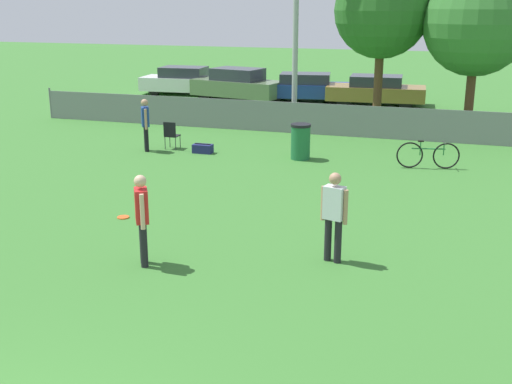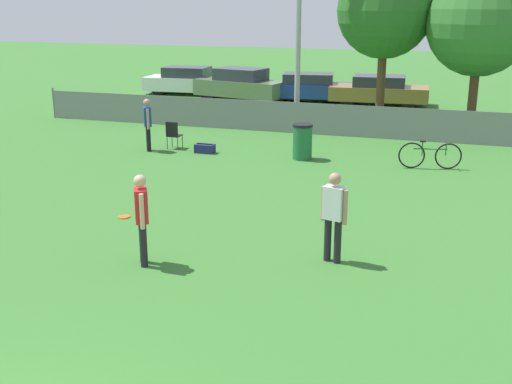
{
  "view_description": "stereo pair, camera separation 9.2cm",
  "coord_description": "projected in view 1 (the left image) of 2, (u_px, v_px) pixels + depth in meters",
  "views": [
    {
      "loc": [
        4.38,
        -3.92,
        4.52
      ],
      "look_at": [
        0.8,
        7.17,
        1.05
      ],
      "focal_mm": 45.0,
      "sensor_mm": 36.0,
      "label": 1
    },
    {
      "loc": [
        4.46,
        -3.89,
        4.52
      ],
      "look_at": [
        0.8,
        7.17,
        1.05
      ],
      "focal_mm": 45.0,
      "sensor_mm": 36.0,
      "label": 2
    }
  ],
  "objects": [
    {
      "name": "fence_backline",
      "position": [
        329.0,
        120.0,
        22.42
      ],
      "size": [
        22.81,
        0.07,
        1.21
      ],
      "color": "gray",
      "rests_on": "ground_plane"
    },
    {
      "name": "tree_near_pole",
      "position": [
        382.0,
        11.0,
        23.19
      ],
      "size": [
        3.46,
        3.46,
        5.94
      ],
      "color": "brown",
      "rests_on": "ground_plane"
    },
    {
      "name": "tree_far_right",
      "position": [
        477.0,
        23.0,
        22.11
      ],
      "size": [
        3.65,
        3.65,
        5.63
      ],
      "color": "brown",
      "rests_on": "ground_plane"
    },
    {
      "name": "player_thrower_red",
      "position": [
        142.0,
        214.0,
        11.2
      ],
      "size": [
        0.37,
        0.46,
        1.66
      ],
      "rotation": [
        0.0,
        0.0,
        -1.03
      ],
      "color": "black",
      "rests_on": "ground_plane"
    },
    {
      "name": "player_receiver_white",
      "position": [
        334.0,
        211.0,
        11.35
      ],
      "size": [
        0.51,
        0.31,
        1.66
      ],
      "rotation": [
        0.0,
        0.0,
        -0.26
      ],
      "color": "black",
      "rests_on": "ground_plane"
    },
    {
      "name": "spectator_in_blue",
      "position": [
        145.0,
        122.0,
        19.93
      ],
      "size": [
        0.37,
        0.44,
        1.64
      ],
      "rotation": [
        0.0,
        0.0,
        2.12
      ],
      "color": "black",
      "rests_on": "ground_plane"
    },
    {
      "name": "frisbee_disc",
      "position": [
        123.0,
        217.0,
        13.95
      ],
      "size": [
        0.26,
        0.26,
        0.03
      ],
      "color": "#E5591E",
      "rests_on": "ground_plane"
    },
    {
      "name": "folding_chair_sideline",
      "position": [
        171.0,
        134.0,
        20.31
      ],
      "size": [
        0.42,
        0.42,
        0.88
      ],
      "rotation": [
        0.0,
        0.0,
        3.15
      ],
      "color": "#333338",
      "rests_on": "ground_plane"
    },
    {
      "name": "bicycle_sideline",
      "position": [
        428.0,
        155.0,
        17.98
      ],
      "size": [
        1.72,
        0.51,
        0.8
      ],
      "rotation": [
        0.0,
        0.0,
        0.21
      ],
      "color": "black",
      "rests_on": "ground_plane"
    },
    {
      "name": "trash_bin",
      "position": [
        301.0,
        141.0,
        19.02
      ],
      "size": [
        0.6,
        0.6,
        1.06
      ],
      "color": "#1E6638",
      "rests_on": "ground_plane"
    },
    {
      "name": "gear_bag_sideline",
      "position": [
        203.0,
        149.0,
        19.89
      ],
      "size": [
        0.6,
        0.33,
        0.3
      ],
      "color": "navy",
      "rests_on": "ground_plane"
    },
    {
      "name": "parked_car_white",
      "position": [
        184.0,
        81.0,
        32.36
      ],
      "size": [
        4.33,
        2.05,
        1.37
      ],
      "rotation": [
        0.0,
        0.0,
        0.07
      ],
      "color": "black",
      "rests_on": "ground_plane"
    },
    {
      "name": "parked_car_olive",
      "position": [
        238.0,
        85.0,
        30.51
      ],
      "size": [
        4.62,
        2.61,
        1.49
      ],
      "rotation": [
        0.0,
        0.0,
        -0.21
      ],
      "color": "black",
      "rests_on": "ground_plane"
    },
    {
      "name": "parked_car_blue",
      "position": [
        305.0,
        87.0,
        30.05
      ],
      "size": [
        4.63,
        2.4,
        1.31
      ],
      "rotation": [
        0.0,
        0.0,
        0.17
      ],
      "color": "black",
      "rests_on": "ground_plane"
    },
    {
      "name": "parked_car_tan",
      "position": [
        376.0,
        90.0,
        28.97
      ],
      "size": [
        4.48,
        2.12,
        1.33
      ],
      "rotation": [
        0.0,
        0.0,
        0.07
      ],
      "color": "black",
      "rests_on": "ground_plane"
    }
  ]
}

